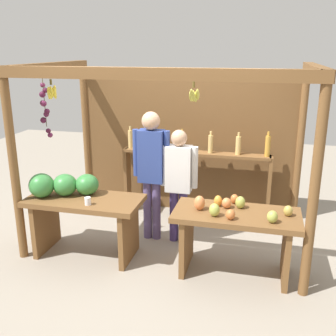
% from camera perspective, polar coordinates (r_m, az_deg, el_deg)
% --- Properties ---
extents(ground_plane, '(12.00, 12.00, 0.00)m').
position_cam_1_polar(ground_plane, '(5.42, 0.49, -9.72)').
color(ground_plane, gray).
rests_on(ground_plane, ground).
extents(market_stall, '(3.36, 2.02, 2.25)m').
position_cam_1_polar(market_stall, '(5.40, 1.52, 4.97)').
color(market_stall, brown).
rests_on(market_stall, ground).
extents(fruit_counter_left, '(1.37, 0.65, 1.02)m').
position_cam_1_polar(fruit_counter_left, '(4.87, -13.09, -4.83)').
color(fruit_counter_left, brown).
rests_on(fruit_counter_left, ground).
extents(fruit_counter_right, '(1.36, 0.65, 0.89)m').
position_cam_1_polar(fruit_counter_right, '(4.42, 9.67, -8.38)').
color(fruit_counter_right, brown).
rests_on(fruit_counter_right, ground).
extents(bottle_shelf_unit, '(2.16, 0.22, 1.35)m').
position_cam_1_polar(bottle_shelf_unit, '(5.74, 4.06, 0.39)').
color(bottle_shelf_unit, brown).
rests_on(bottle_shelf_unit, ground).
extents(vendor_man, '(0.48, 0.23, 1.69)m').
position_cam_1_polar(vendor_man, '(5.00, -2.41, 0.54)').
color(vendor_man, '#58487A').
rests_on(vendor_man, ground).
extents(vendor_woman, '(0.48, 0.20, 1.48)m').
position_cam_1_polar(vendor_woman, '(4.97, 1.55, -1.32)').
color(vendor_woman, '#41316E').
rests_on(vendor_woman, ground).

